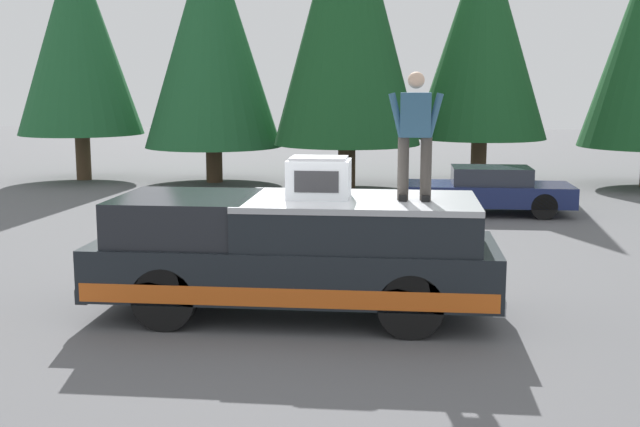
# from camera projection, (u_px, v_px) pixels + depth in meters

# --- Properties ---
(ground_plane) EXTENTS (90.00, 90.00, 0.00)m
(ground_plane) POSITION_uv_depth(u_px,v_px,m) (295.00, 313.00, 11.13)
(ground_plane) COLOR #565659
(pickup_truck) EXTENTS (2.01, 5.54, 1.65)m
(pickup_truck) POSITION_uv_depth(u_px,v_px,m) (295.00, 253.00, 10.94)
(pickup_truck) COLOR black
(pickup_truck) RESTS_ON ground
(compressor_unit) EXTENTS (0.65, 0.84, 0.56)m
(compressor_unit) POSITION_uv_depth(u_px,v_px,m) (319.00, 178.00, 10.74)
(compressor_unit) COLOR silver
(compressor_unit) RESTS_ON pickup_truck
(person_on_truck_bed) EXTENTS (0.29, 0.72, 1.69)m
(person_on_truck_bed) POSITION_uv_depth(u_px,v_px,m) (415.00, 132.00, 10.42)
(person_on_truck_bed) COLOR #423D38
(person_on_truck_bed) RESTS_ON pickup_truck
(parked_car_navy) EXTENTS (1.64, 4.10, 1.16)m
(parked_car_navy) POSITION_uv_depth(u_px,v_px,m) (487.00, 190.00, 19.45)
(parked_car_navy) COLOR navy
(parked_car_navy) RESTS_ON ground
(conifer_left) EXTENTS (4.14, 4.14, 8.02)m
(conifer_left) POSITION_uv_depth(u_px,v_px,m) (483.00, 33.00, 24.63)
(conifer_left) COLOR #4C3826
(conifer_left) RESTS_ON ground
(conifer_center_left) EXTENTS (4.44, 4.44, 9.44)m
(conifer_center_left) POSITION_uv_depth(u_px,v_px,m) (348.00, 8.00, 23.48)
(conifer_center_left) COLOR #4C3826
(conifer_center_left) RESTS_ON ground
(conifer_center_right) EXTENTS (4.37, 4.37, 8.12)m
(conifer_center_right) POSITION_uv_depth(u_px,v_px,m) (211.00, 36.00, 24.96)
(conifer_center_right) COLOR #4C3826
(conifer_center_right) RESTS_ON ground
(conifer_right) EXTENTS (4.04, 4.04, 7.80)m
(conifer_right) POSITION_uv_depth(u_px,v_px,m) (77.00, 37.00, 25.59)
(conifer_right) COLOR #4C3826
(conifer_right) RESTS_ON ground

